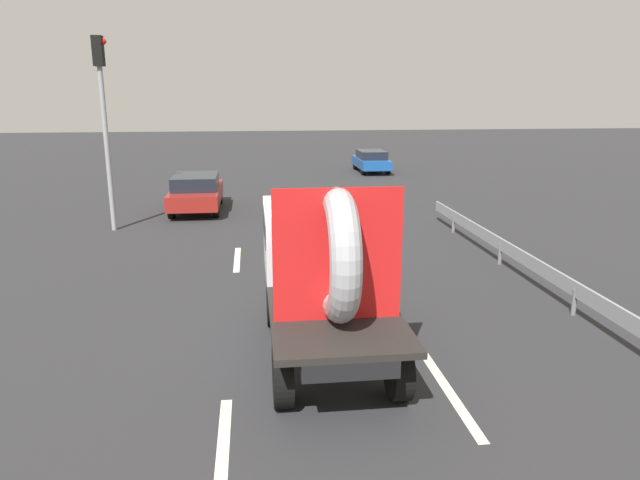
{
  "coord_description": "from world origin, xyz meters",
  "views": [
    {
      "loc": [
        -0.88,
        -9.99,
        4.39
      ],
      "look_at": [
        0.32,
        0.09,
        1.78
      ],
      "focal_mm": 32.13,
      "sensor_mm": 36.0,
      "label": 1
    }
  ],
  "objects": [
    {
      "name": "lane_dash_right_near",
      "position": [
        2.0,
        -2.44,
        0.0
      ],
      "size": [
        0.16,
        2.72,
        0.01
      ],
      "primitive_type": "cube",
      "rotation": [
        0.0,
        0.0,
        1.57
      ],
      "color": "beige",
      "rests_on": "ground_plane"
    },
    {
      "name": "lane_dash_left_near",
      "position": [
        -1.35,
        -3.38,
        0.0
      ],
      "size": [
        0.16,
        2.16,
        0.01
      ],
      "primitive_type": "cube",
      "rotation": [
        0.0,
        0.0,
        1.57
      ],
      "color": "beige",
      "rests_on": "ground_plane"
    },
    {
      "name": "distant_sedan",
      "position": [
        -3.02,
        12.09,
        0.75
      ],
      "size": [
        1.82,
        4.26,
        1.39
      ],
      "color": "black",
      "rests_on": "ground_plane"
    },
    {
      "name": "lane_dash_left_far",
      "position": [
        -1.35,
        5.14,
        0.0
      ],
      "size": [
        0.16,
        2.37,
        0.01
      ],
      "primitive_type": "cube",
      "rotation": [
        0.0,
        0.0,
        1.57
      ],
      "color": "beige",
      "rests_on": "ground_plane"
    },
    {
      "name": "lane_dash_right_far",
      "position": [
        2.0,
        5.08,
        0.0
      ],
      "size": [
        0.16,
        2.8,
        0.01
      ],
      "primitive_type": "cube",
      "rotation": [
        0.0,
        0.0,
        1.57
      ],
      "color": "beige",
      "rests_on": "ground_plane"
    },
    {
      "name": "flatbed_truck",
      "position": [
        0.32,
        -0.31,
        1.58
      ],
      "size": [
        2.02,
        4.92,
        3.11
      ],
      "color": "black",
      "rests_on": "ground_plane"
    },
    {
      "name": "traffic_light",
      "position": [
        -5.46,
        9.13,
        3.96
      ],
      "size": [
        0.42,
        0.36,
        6.1
      ],
      "color": "gray",
      "rests_on": "ground_plane"
    },
    {
      "name": "ground_plane",
      "position": [
        0.0,
        0.0,
        0.0
      ],
      "size": [
        120.0,
        120.0,
        0.0
      ],
      "primitive_type": "plane",
      "color": "#28282B"
    },
    {
      "name": "guardrail",
      "position": [
        5.56,
        2.05,
        0.53
      ],
      "size": [
        0.1,
        14.32,
        0.71
      ],
      "color": "gray",
      "rests_on": "ground_plane"
    },
    {
      "name": "oncoming_car",
      "position": [
        5.92,
        22.23,
        0.66
      ],
      "size": [
        1.62,
        3.77,
        1.23
      ],
      "color": "black",
      "rests_on": "ground_plane"
    }
  ]
}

